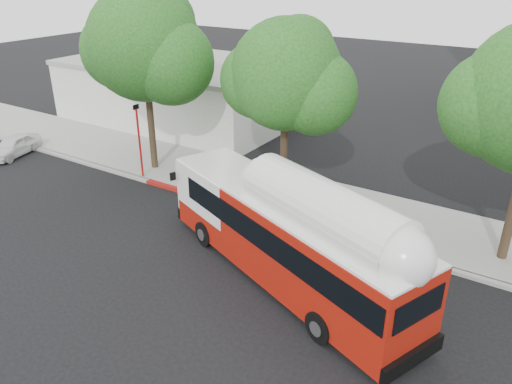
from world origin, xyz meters
TOP-DOWN VIEW (x-y plane):
  - ground at (0.00, 0.00)m, footprint 120.00×120.00m
  - sidewalk at (0.00, 6.50)m, footprint 60.00×5.00m
  - curb_strip at (0.00, 3.90)m, footprint 60.00×0.30m
  - red_curb_segment at (-3.00, 3.90)m, footprint 10.00×0.32m
  - street_tree_left at (-8.53, 5.56)m, footprint 6.67×5.80m
  - street_tree_mid at (-0.59, 6.06)m, footprint 5.75×5.00m
  - low_commercial_bldg at (-14.00, 14.00)m, footprint 16.20×10.20m
  - transit_bus at (2.45, 0.09)m, footprint 12.33×6.68m
  - parked_car at (-17.63, 2.61)m, footprint 3.82×2.27m
  - signal_pole at (-8.63, 4.17)m, footprint 0.12×0.39m

SIDE VIEW (x-z plane):
  - ground at x=0.00m, z-range 0.00..0.00m
  - sidewalk at x=0.00m, z-range 0.00..0.15m
  - curb_strip at x=0.00m, z-range 0.00..0.15m
  - red_curb_segment at x=-3.00m, z-range 0.00..0.16m
  - parked_car at x=-17.63m, z-range 0.00..1.22m
  - transit_bus at x=2.45m, z-range -0.12..3.56m
  - signal_pole at x=-8.63m, z-range 0.05..4.12m
  - low_commercial_bldg at x=-14.00m, z-range 0.03..4.28m
  - street_tree_mid at x=-0.59m, z-range 1.60..10.22m
  - street_tree_left at x=-8.53m, z-range 1.73..11.47m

